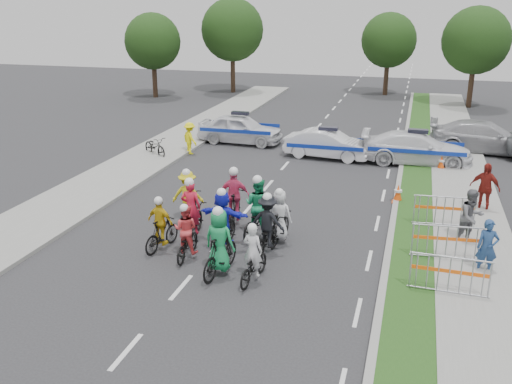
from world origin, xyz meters
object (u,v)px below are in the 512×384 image
(rider_6, at_px, (192,218))
(rider_7, at_px, (280,222))
(barrier_2, at_px, (444,213))
(tree_1, at_px, (476,41))
(civilian_sedan, at_px, (485,137))
(police_car_1, at_px, (328,144))
(rider_10, at_px, (188,202))
(spectator_2, at_px, (485,188))
(tree_4, at_px, (389,40))
(rider_2, at_px, (186,237))
(rider_9, at_px, (235,203))
(police_car_2, at_px, (417,148))
(cone_1, at_px, (441,163))
(parked_bike, at_px, (155,146))
(spectator_1, at_px, (471,217))
(tree_0, at_px, (153,41))
(police_car_0, at_px, (240,129))
(rider_0, at_px, (253,262))
(marshal_hiviz, at_px, (190,138))
(tree_3, at_px, (232,30))
(barrier_0, at_px, (449,277))
(cone_0, at_px, (398,194))
(rider_5, at_px, (223,223))
(barrier_1, at_px, (446,244))
(rider_4, at_px, (268,229))
(rider_8, at_px, (258,214))
(spectator_0, at_px, (487,247))

(rider_6, relative_size, rider_7, 1.12)
(barrier_2, height_order, tree_1, tree_1)
(rider_6, height_order, civilian_sedan, rider_6)
(police_car_1, bearing_deg, rider_10, 168.29)
(spectator_2, xyz_separation_m, tree_4, (-5.08, 25.86, 3.28))
(rider_2, relative_size, rider_9, 0.83)
(rider_6, height_order, police_car_2, rider_6)
(rider_2, xyz_separation_m, cone_1, (7.34, 11.40, -0.29))
(barrier_2, bearing_deg, tree_4, 97.56)
(rider_6, relative_size, parked_bike, 1.12)
(civilian_sedan, height_order, cone_1, civilian_sedan)
(spectator_1, bearing_deg, tree_4, 64.06)
(tree_0, bearing_deg, rider_10, -62.24)
(police_car_0, distance_m, tree_4, 19.72)
(rider_0, distance_m, marshal_hiviz, 13.68)
(spectator_1, xyz_separation_m, tree_0, (-21.44, 22.93, 3.31))
(barrier_2, xyz_separation_m, tree_0, (-20.70, 21.86, 3.63))
(tree_3, height_order, tree_4, tree_3)
(rider_7, height_order, tree_0, tree_0)
(police_car_0, bearing_deg, civilian_sedan, -80.15)
(barrier_0, bearing_deg, rider_7, 156.57)
(rider_2, xyz_separation_m, police_car_1, (2.17, 12.15, 0.03))
(rider_9, height_order, cone_1, rider_9)
(police_car_1, bearing_deg, tree_0, 54.59)
(civilian_sedan, relative_size, spectator_1, 2.99)
(civilian_sedan, relative_size, cone_1, 7.52)
(cone_0, xyz_separation_m, cone_1, (1.64, 4.81, 0.00))
(rider_7, bearing_deg, rider_9, -25.08)
(police_car_2, distance_m, parked_bike, 12.28)
(rider_2, height_order, rider_9, rider_9)
(rider_0, relative_size, barrier_2, 0.86)
(rider_5, bearing_deg, rider_10, -37.39)
(barrier_1, xyz_separation_m, tree_1, (2.30, 26.47, 3.98))
(rider_10, relative_size, tree_4, 0.31)
(rider_4, distance_m, police_car_0, 13.68)
(rider_8, height_order, police_car_1, rider_8)
(rider_5, distance_m, rider_10, 2.41)
(police_car_1, bearing_deg, police_car_2, -81.54)
(rider_8, relative_size, tree_4, 0.33)
(police_car_1, distance_m, cone_1, 5.23)
(marshal_hiviz, bearing_deg, tree_4, -73.36)
(rider_0, distance_m, civilian_sedan, 17.68)
(police_car_1, relative_size, tree_3, 0.55)
(civilian_sedan, height_order, barrier_0, civilian_sedan)
(barrier_0, xyz_separation_m, tree_0, (-20.70, 26.60, 3.63))
(rider_7, relative_size, spectator_2, 1.00)
(police_car_0, distance_m, spectator_0, 16.69)
(spectator_0, bearing_deg, rider_0, -164.13)
(police_car_2, bearing_deg, marshal_hiviz, 94.25)
(rider_6, xyz_separation_m, civilian_sedan, (9.83, 13.88, 0.10))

